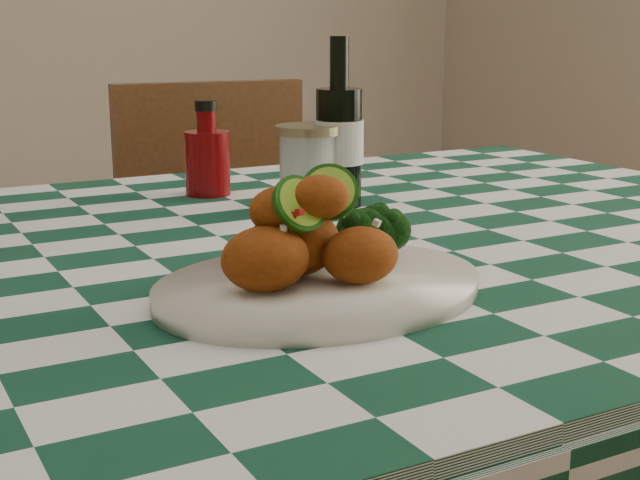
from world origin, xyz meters
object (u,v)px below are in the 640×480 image
plate (320,288)px  fried_chicken_pile (315,228)px  wooden_chair_right (239,311)px  beer_bottle (339,123)px  ketchup_bottle (207,148)px  mason_jar (308,167)px

plate → fried_chicken_pile: (-0.01, 0.00, 0.06)m
fried_chicken_pile → wooden_chair_right: 1.04m
fried_chicken_pile → beer_bottle: size_ratio=0.65×
plate → ketchup_bottle: (0.10, 0.52, 0.06)m
mason_jar → beer_bottle: bearing=-5.8°
fried_chicken_pile → mason_jar: size_ratio=1.33×
plate → beer_bottle: beer_bottle is taller
mason_jar → beer_bottle: 0.07m
plate → beer_bottle: bearing=57.8°
plate → wooden_chair_right: 1.02m
fried_chicken_pile → wooden_chair_right: wooden_chair_right is taller
beer_bottle → wooden_chair_right: (0.08, 0.55, -0.45)m
ketchup_bottle → wooden_chair_right: bearing=61.3°
plate → beer_bottle: (0.23, 0.36, 0.11)m
fried_chicken_pile → mason_jar: same height
ketchup_bottle → mason_jar: (0.08, -0.16, -0.01)m
beer_bottle → plate: bearing=-122.2°
mason_jar → plate: bearing=-116.4°
mason_jar → wooden_chair_right: size_ratio=0.13×
plate → fried_chicken_pile: 0.06m
ketchup_bottle → wooden_chair_right: ketchup_bottle is taller
beer_bottle → wooden_chair_right: size_ratio=0.26×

